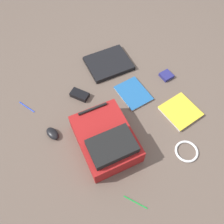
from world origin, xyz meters
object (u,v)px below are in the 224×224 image
at_px(backpack, 106,140).
at_px(book_blue, 180,111).
at_px(pen_blue, 27,107).
at_px(computer_mouse, 53,134).
at_px(laptop, 109,63).
at_px(book_red, 133,93).
at_px(cable_coil, 187,151).
at_px(power_brick, 80,95).
at_px(earbud_pouch, 166,76).
at_px(pen_black, 135,202).

height_order(backpack, book_blue, backpack).
relative_size(book_blue, pen_blue, 1.81).
bearing_deg(computer_mouse, laptop, 16.64).
bearing_deg(pen_blue, book_red, -36.51).
distance_m(cable_coil, power_brick, 0.80).
relative_size(book_red, earbud_pouch, 3.36).
xyz_separation_m(book_blue, computer_mouse, (-0.71, 0.47, 0.01)).
distance_m(book_red, power_brick, 0.38).
xyz_separation_m(laptop, book_blue, (0.04, -0.65, -0.01)).
bearing_deg(backpack, earbud_pouch, 6.19).
xyz_separation_m(laptop, cable_coil, (-0.17, -0.84, -0.01)).
relative_size(book_red, computer_mouse, 2.65).
relative_size(book_blue, earbud_pouch, 3.16).
bearing_deg(laptop, cable_coil, -101.08).
bearing_deg(power_brick, book_blue, -55.97).
height_order(laptop, earbud_pouch, laptop).
height_order(power_brick, pen_black, power_brick).
xyz_separation_m(computer_mouse, pen_blue, (0.00, 0.29, -0.01)).
xyz_separation_m(book_blue, pen_black, (-0.64, -0.17, -0.01)).
height_order(backpack, computer_mouse, backpack).
bearing_deg(earbud_pouch, book_red, 166.91).
bearing_deg(power_brick, book_red, -42.02).
relative_size(pen_black, earbud_pouch, 1.76).
distance_m(book_blue, cable_coil, 0.28).
height_order(computer_mouse, power_brick, computer_mouse).
bearing_deg(laptop, backpack, -135.89).
relative_size(laptop, cable_coil, 2.73).
distance_m(laptop, book_blue, 0.65).
height_order(book_red, cable_coil, same).
distance_m(laptop, cable_coil, 0.86).
height_order(book_blue, book_red, book_blue).
bearing_deg(pen_black, earbud_pouch, 27.78).
bearing_deg(earbud_pouch, book_blue, -124.57).
relative_size(pen_blue, earbud_pouch, 1.74).
bearing_deg(pen_blue, computer_mouse, -90.63).
height_order(cable_coil, pen_blue, cable_coil).
xyz_separation_m(laptop, power_brick, (-0.35, -0.07, 0.00)).
height_order(backpack, pen_blue, backpack).
bearing_deg(cable_coil, pen_blue, 117.47).
distance_m(laptop, pen_blue, 0.68).
bearing_deg(power_brick, backpack, -107.60).
xyz_separation_m(backpack, book_blue, (0.52, -0.18, -0.06)).
distance_m(book_blue, pen_blue, 1.04).
relative_size(book_red, power_brick, 2.18).
bearing_deg(power_brick, pen_black, -108.57).
xyz_separation_m(backpack, cable_coil, (0.31, -0.38, -0.06)).
relative_size(cable_coil, pen_blue, 1.01).
relative_size(book_blue, book_red, 0.94).
bearing_deg(earbud_pouch, laptop, 119.36).
bearing_deg(cable_coil, laptop, 78.92).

